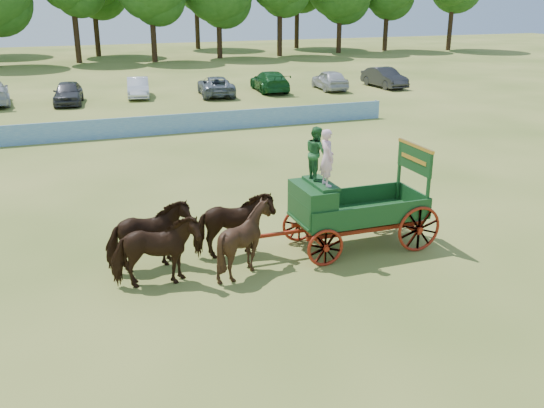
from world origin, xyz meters
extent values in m
plane|color=#A29849|center=(0.00, 0.00, 0.00)|extent=(160.00, 160.00, 0.00)
imported|color=black|center=(-4.56, 0.28, 0.96)|extent=(2.33, 1.19, 1.92)
imported|color=black|center=(-4.56, 1.38, 0.96)|extent=(2.40, 1.37, 1.92)
imported|color=black|center=(-2.16, 0.28, 0.96)|extent=(1.95, 1.79, 1.92)
imported|color=black|center=(-2.16, 1.38, 0.96)|extent=(2.29, 1.09, 1.92)
cube|color=#9D270F|center=(0.04, 0.83, 0.60)|extent=(0.12, 2.00, 0.12)
cube|color=#9D270F|center=(3.04, 0.83, 0.60)|extent=(0.12, 2.00, 0.12)
cube|color=#9D270F|center=(1.54, 0.28, 0.72)|extent=(3.80, 0.10, 0.12)
cube|color=#9D270F|center=(1.54, 1.38, 0.72)|extent=(3.80, 0.10, 0.12)
cube|color=#9D270F|center=(-0.86, 0.83, 0.75)|extent=(2.80, 0.09, 0.09)
cube|color=#184822|center=(1.54, 0.83, 1.00)|extent=(3.80, 1.80, 0.10)
cube|color=#184822|center=(1.54, -0.05, 1.30)|extent=(3.80, 0.06, 0.55)
cube|color=#184822|center=(1.54, 1.71, 1.30)|extent=(3.80, 0.06, 0.55)
cube|color=#184822|center=(3.42, 0.83, 1.30)|extent=(0.06, 1.80, 0.55)
cube|color=#184822|center=(0.04, 0.83, 1.55)|extent=(0.85, 1.70, 1.05)
cube|color=#184822|center=(0.29, 0.83, 2.12)|extent=(0.55, 1.50, 0.08)
cube|color=#184822|center=(-0.34, 0.83, 1.35)|extent=(0.10, 1.60, 0.65)
cube|color=#184822|center=(-0.16, 0.83, 1.05)|extent=(0.55, 1.60, 0.06)
cube|color=#184822|center=(3.34, 0.03, 1.95)|extent=(0.08, 0.08, 1.80)
cube|color=#184822|center=(3.34, 1.63, 1.95)|extent=(0.08, 0.08, 1.80)
cube|color=#184822|center=(3.34, 0.83, 2.55)|extent=(0.07, 1.75, 0.75)
cube|color=gold|center=(3.34, 0.83, 2.95)|extent=(0.08, 1.80, 0.09)
cube|color=gold|center=(3.30, 0.83, 2.55)|extent=(0.02, 1.30, 0.12)
torus|color=#9D270F|center=(0.04, -0.12, 0.55)|extent=(1.09, 0.09, 1.09)
torus|color=#9D270F|center=(0.04, 1.78, 0.55)|extent=(1.09, 0.09, 1.09)
torus|color=#9D270F|center=(3.04, -0.12, 0.70)|extent=(1.39, 0.09, 1.39)
torus|color=#9D270F|center=(3.04, 1.78, 0.70)|extent=(1.39, 0.09, 1.39)
imported|color=#EDB5CC|center=(0.29, 0.48, 2.96)|extent=(0.38, 0.58, 1.59)
imported|color=#24622E|center=(0.29, 1.18, 2.92)|extent=(0.58, 0.74, 1.52)
cube|color=#2163B2|center=(-1.00, 18.00, 0.53)|extent=(26.00, 0.08, 1.05)
imported|color=#333338|center=(-5.45, 29.61, 0.77)|extent=(2.32, 4.68, 1.53)
imported|color=silver|center=(-0.57, 30.79, 0.70)|extent=(2.05, 4.44, 1.41)
imported|color=slate|center=(4.93, 29.57, 0.71)|extent=(3.02, 5.37, 1.42)
imported|color=#144C1E|center=(9.36, 30.12, 0.78)|extent=(2.65, 5.52, 1.55)
imported|color=#B2B2B7|center=(14.07, 29.34, 0.77)|extent=(2.22, 4.67, 1.54)
imported|color=#262628|center=(18.73, 28.98, 0.77)|extent=(1.92, 4.78, 1.55)
cylinder|color=#382314|center=(-3.23, 56.05, 2.53)|extent=(0.60, 0.60, 5.06)
cylinder|color=#382314|center=(4.64, 54.14, 2.29)|extent=(0.60, 0.60, 4.59)
cylinder|color=#382314|center=(12.43, 55.63, 2.18)|extent=(0.60, 0.60, 4.36)
cylinder|color=#382314|center=(19.83, 55.56, 2.54)|extent=(0.60, 0.60, 5.08)
cylinder|color=#382314|center=(28.30, 56.89, 2.27)|extent=(0.60, 0.60, 4.54)
cylinder|color=#382314|center=(35.35, 57.60, 2.32)|extent=(0.60, 0.60, 4.64)
cylinder|color=#382314|center=(43.68, 55.40, 2.72)|extent=(0.60, 0.60, 5.44)
cylinder|color=#382314|center=(-0.59, 63.03, 2.51)|extent=(0.60, 0.60, 5.02)
cylinder|color=#382314|center=(12.95, 68.59, 2.74)|extent=(0.60, 0.60, 5.47)
cylinder|color=#382314|center=(25.93, 65.09, 2.70)|extent=(0.60, 0.60, 5.41)
camera|label=1|loc=(-6.64, -14.08, 7.23)|focal=40.00mm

